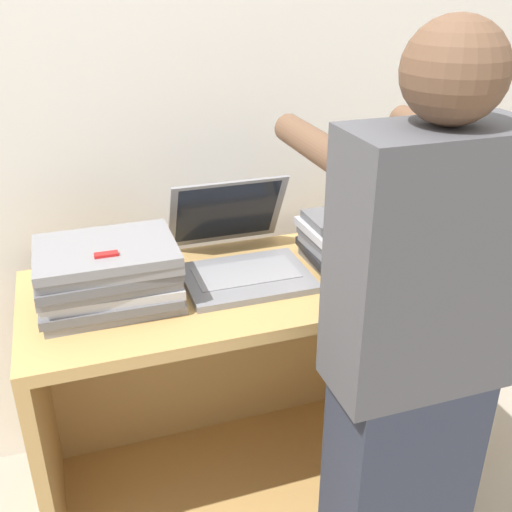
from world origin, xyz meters
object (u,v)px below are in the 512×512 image
at_px(laptop_open, 240,255).
at_px(laptop_stack_left, 108,274).
at_px(laptop_stack_right, 369,240).
at_px(person, 411,368).

height_order(laptop_open, laptop_stack_left, laptop_open).
relative_size(laptop_open, laptop_stack_right, 1.08).
bearing_deg(person, laptop_stack_left, 140.53).
relative_size(laptop_stack_right, person, 0.25).
bearing_deg(laptop_open, laptop_stack_right, -10.02).
xyz_separation_m(laptop_stack_left, person, (0.63, -0.52, -0.09)).
bearing_deg(laptop_open, person, -68.10).
distance_m(laptop_open, laptop_stack_right, 0.40).
xyz_separation_m(laptop_open, person, (0.24, -0.59, -0.06)).
distance_m(laptop_open, laptop_stack_left, 0.40).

